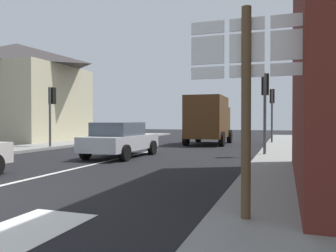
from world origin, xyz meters
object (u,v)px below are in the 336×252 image
object	(u,v)px
delivery_truck	(208,119)
traffic_light_near_left	(52,103)
sedan_far	(120,139)
route_sign_post	(246,90)
traffic_light_far_right	(272,103)
traffic_light_near_right	(265,95)

from	to	relation	value
delivery_truck	traffic_light_near_left	size ratio (longest dim) A/B	1.51
sedan_far	traffic_light_near_left	xyz separation A→B (m)	(-5.39, 2.47, 1.71)
route_sign_post	traffic_light_near_left	xyz separation A→B (m)	(-11.45, 10.43, 0.47)
traffic_light_near_left	delivery_truck	bearing A→B (deg)	40.44
sedan_far	traffic_light_far_right	size ratio (longest dim) A/B	1.19
sedan_far	delivery_truck	bearing A→B (deg)	77.64
traffic_light_near_right	traffic_light_far_right	world-z (taller)	traffic_light_far_right
route_sign_post	traffic_light_far_right	distance (m)	17.93
route_sign_post	traffic_light_far_right	world-z (taller)	traffic_light_far_right
sedan_far	route_sign_post	bearing A→B (deg)	-52.69
route_sign_post	traffic_light_near_left	size ratio (longest dim) A/B	0.96
traffic_light_far_right	traffic_light_near_left	bearing A→B (deg)	-146.14
traffic_light_near_right	traffic_light_far_right	distance (m)	7.96
sedan_far	traffic_light_near_right	bearing A→B (deg)	19.13
sedan_far	traffic_light_near_right	xyz separation A→B (m)	(5.78, 2.01, 1.85)
sedan_far	traffic_light_near_right	size ratio (longest dim) A/B	1.20
sedan_far	traffic_light_far_right	bearing A→B (deg)	59.88
route_sign_post	traffic_light_far_right	xyz separation A→B (m)	(-0.28, 17.92, 0.63)
delivery_truck	traffic_light_near_left	bearing A→B (deg)	-139.56
route_sign_post	traffic_light_near_left	bearing A→B (deg)	137.67
traffic_light_near_left	sedan_far	bearing A→B (deg)	-24.68
sedan_far	traffic_light_near_left	size ratio (longest dim) A/B	1.27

